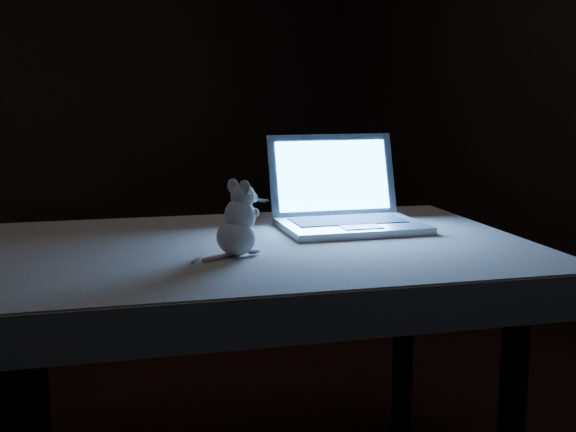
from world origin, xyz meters
TOP-DOWN VIEW (x-y plane):
  - back_wall at (0.00, 2.50)m, footprint 4.50×0.04m
  - table at (-0.28, -0.10)m, footprint 1.73×1.45m
  - tablecloth at (-0.21, -0.10)m, footprint 1.91×1.69m
  - laptop at (0.10, -0.11)m, footprint 0.55×0.52m
  - plush_mouse at (-0.40, -0.20)m, footprint 0.19×0.19m

SIDE VIEW (x-z plane):
  - table at x=-0.28m, z-range 0.00..0.79m
  - tablecloth at x=-0.21m, z-range 0.69..0.80m
  - plush_mouse at x=-0.40m, z-range 0.80..1.00m
  - laptop at x=0.10m, z-range 0.80..1.09m
  - back_wall at x=0.00m, z-range 0.00..2.60m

